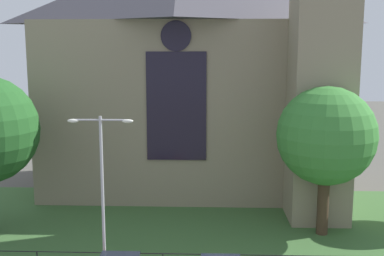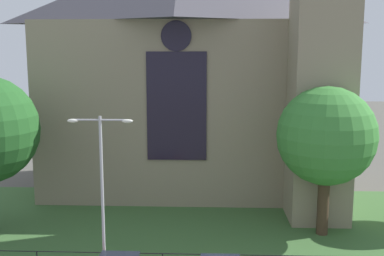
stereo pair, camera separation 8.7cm
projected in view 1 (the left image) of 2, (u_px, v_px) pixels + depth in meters
name	position (u px, v px, depth m)	size (l,w,h in m)	color
ground	(206.00, 223.00, 32.69)	(160.00, 160.00, 0.00)	#56544C
grass_verge	(206.00, 234.00, 30.72)	(120.00, 20.00, 0.01)	#3D6633
church_building	(190.00, 69.00, 39.67)	(23.20, 16.20, 26.00)	gray
iron_railing	(163.00, 256.00, 25.22)	(27.29, 0.07, 1.13)	black
tree_right_near	(326.00, 136.00, 29.78)	(6.25, 6.25, 9.61)	#423021
streetlamp_near	(102.00, 176.00, 24.52)	(3.37, 0.26, 8.50)	#B2B2B7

